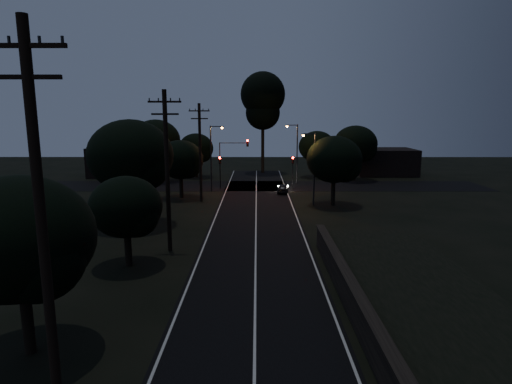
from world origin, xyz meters
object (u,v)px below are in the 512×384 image
object	(u,v)px
utility_pole_far	(200,151)
streetlight_a	(213,154)
utility_pole_near	(42,228)
tall_pine	(263,100)
car	(283,188)
utility_pole_mid	(167,169)
signal_mast	(233,155)
streetlight_b	(296,150)
signal_right	(293,166)
streetlight_c	(313,164)
signal_left	(220,166)

from	to	relation	value
utility_pole_far	streetlight_a	size ratio (longest dim) A/B	1.31
utility_pole_near	streetlight_a	bearing A→B (deg)	89.01
tall_pine	car	world-z (taller)	tall_pine
utility_pole_mid	signal_mast	world-z (taller)	utility_pole_mid
utility_pole_near	tall_pine	world-z (taller)	tall_pine
streetlight_b	utility_pole_mid	bearing A→B (deg)	-111.30
signal_right	signal_mast	size ratio (longest dim) A/B	0.66
streetlight_a	streetlight_c	bearing A→B (deg)	-35.69
signal_mast	streetlight_c	distance (m)	13.28
signal_left	tall_pine	bearing A→B (deg)	69.54
signal_left	signal_right	bearing A→B (deg)	0.00
signal_left	streetlight_a	bearing A→B (deg)	-109.59
signal_right	car	xyz separation A→B (m)	(-1.40, -3.03, -2.29)
signal_left	streetlight_b	distance (m)	10.84
signal_mast	tall_pine	bearing A→B (deg)	75.38
utility_pole_mid	car	distance (m)	24.37
streetlight_a	car	xyz separation A→B (m)	(8.51, -1.04, -4.09)
streetlight_a	streetlight_b	world-z (taller)	same
utility_pole_far	signal_mast	world-z (taller)	utility_pole_far
tall_pine	signal_left	size ratio (longest dim) A/B	3.88
streetlight_c	utility_pole_near	bearing A→B (deg)	-110.29
streetlight_b	utility_pole_far	bearing A→B (deg)	-133.30
tall_pine	streetlight_c	distance (m)	26.44
utility_pole_far	streetlight_c	distance (m)	12.05
signal_left	streetlight_c	size ratio (longest dim) A/B	0.55
utility_pole_mid	signal_left	bearing A→B (deg)	86.79
utility_pole_far	signal_right	xyz separation A→B (m)	(10.60, 7.99, -2.65)
streetlight_b	car	xyz separation A→B (m)	(-2.11, -7.04, -4.09)
signal_mast	streetlight_a	world-z (taller)	streetlight_a
tall_pine	signal_mast	distance (m)	17.07
utility_pole_far	signal_right	distance (m)	13.53
signal_left	streetlight_a	size ratio (longest dim) A/B	0.51
utility_pole_near	signal_mast	world-z (taller)	utility_pole_near
signal_right	streetlight_a	world-z (taller)	streetlight_a
signal_right	streetlight_a	xyz separation A→B (m)	(-9.91, -1.99, 1.80)
utility_pole_mid	signal_mast	bearing A→B (deg)	82.96
car	utility_pole_far	bearing A→B (deg)	32.89
utility_pole_mid	signal_left	world-z (taller)	utility_pole_mid
tall_pine	signal_right	xyz separation A→B (m)	(3.60, -15.01, -8.63)
utility_pole_mid	streetlight_b	size ratio (longest dim) A/B	1.38
utility_pole_far	streetlight_b	bearing A→B (deg)	46.70
streetlight_c	signal_right	bearing A→B (deg)	97.02
tall_pine	signal_mast	bearing A→B (deg)	-104.62
utility_pole_mid	streetlight_a	size ratio (longest dim) A/B	1.38
streetlight_c	car	xyz separation A→B (m)	(-2.63, 6.96, -3.81)
signal_left	streetlight_c	world-z (taller)	streetlight_c
streetlight_a	car	bearing A→B (deg)	-6.99
streetlight_a	streetlight_b	distance (m)	12.19
utility_pole_near	streetlight_c	xyz separation A→B (m)	(11.83, 32.00, -1.89)
signal_right	car	size ratio (longest dim) A/B	1.28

